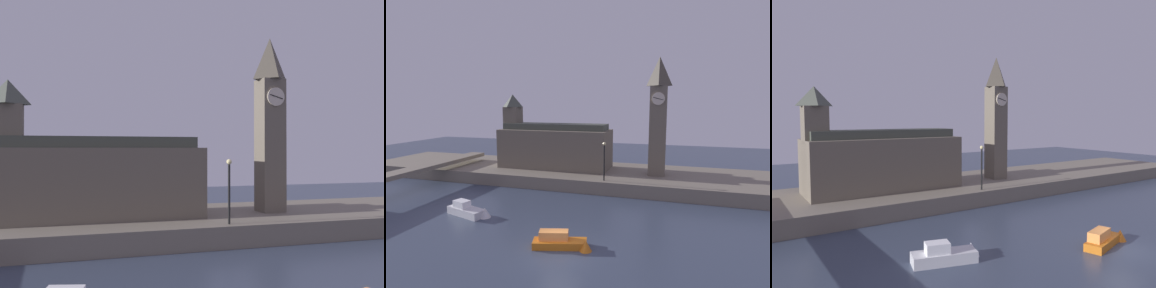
# 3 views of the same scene
# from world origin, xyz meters

# --- Properties ---
(far_embankment) EXTENTS (70.00, 12.00, 1.50)m
(far_embankment) POSITION_xyz_m (0.00, 20.00, 0.75)
(far_embankment) COLOR slate
(far_embankment) RESTS_ON ground
(clock_tower) EXTENTS (2.09, 2.15, 13.91)m
(clock_tower) POSITION_xyz_m (5.14, 19.53, 8.72)
(clock_tower) COLOR #6B6051
(clock_tower) RESTS_ON far_embankment
(parliament_hall) EXTENTS (14.70, 5.50, 9.80)m
(parliament_hall) POSITION_xyz_m (-8.73, 20.28, 4.48)
(parliament_hall) COLOR #6B6051
(parliament_hall) RESTS_ON far_embankment
(streetlamp) EXTENTS (0.36, 0.36, 4.33)m
(streetlamp) POSITION_xyz_m (-0.28, 14.92, 4.17)
(streetlamp) COLOR black
(streetlamp) RESTS_ON far_embankment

